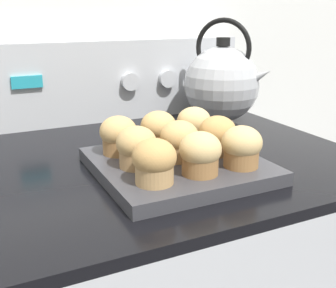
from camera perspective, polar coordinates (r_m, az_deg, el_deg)
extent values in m
cube|color=black|center=(0.81, -3.14, -1.93)|extent=(0.77, 0.63, 0.02)
cube|color=#B7BABF|center=(1.04, -9.47, 8.36)|extent=(0.75, 0.05, 0.19)
cube|color=teal|center=(0.98, -18.57, 7.97)|extent=(0.07, 0.01, 0.03)
cylinder|color=#B7BABF|center=(1.03, -5.17, 8.41)|extent=(0.04, 0.02, 0.04)
cylinder|color=#B7BABF|center=(1.07, -0.11, 8.83)|extent=(0.04, 0.02, 0.04)
cylinder|color=#B7BABF|center=(1.12, 4.57, 9.14)|extent=(0.04, 0.02, 0.04)
cube|color=#38383D|center=(0.71, 1.29, -2.93)|extent=(0.27, 0.27, 0.02)
cylinder|color=tan|center=(0.61, -1.85, -3.95)|extent=(0.06, 0.06, 0.03)
ellipsoid|color=tan|center=(0.60, -1.87, -1.75)|extent=(0.06, 0.06, 0.05)
cylinder|color=olive|center=(0.64, 4.36, -2.78)|extent=(0.06, 0.06, 0.03)
ellipsoid|color=tan|center=(0.63, 4.41, -0.69)|extent=(0.06, 0.06, 0.05)
cylinder|color=olive|center=(0.68, 9.87, -1.78)|extent=(0.06, 0.06, 0.03)
ellipsoid|color=tan|center=(0.67, 9.98, 0.21)|extent=(0.06, 0.06, 0.05)
cylinder|color=#A37A4C|center=(0.67, -4.25, -1.84)|extent=(0.06, 0.06, 0.03)
ellipsoid|color=tan|center=(0.66, -4.30, 0.17)|extent=(0.06, 0.06, 0.05)
cylinder|color=#A37A4C|center=(0.70, 1.56, -0.91)|extent=(0.06, 0.06, 0.03)
ellipsoid|color=tan|center=(0.70, 1.57, 1.03)|extent=(0.06, 0.06, 0.05)
cylinder|color=#A37A4C|center=(0.74, 6.68, -0.11)|extent=(0.06, 0.06, 0.03)
ellipsoid|color=tan|center=(0.73, 6.74, 1.74)|extent=(0.06, 0.06, 0.05)
cylinder|color=olive|center=(0.74, -6.68, -0.11)|extent=(0.06, 0.06, 0.03)
ellipsoid|color=tan|center=(0.73, -6.75, 1.74)|extent=(0.06, 0.06, 0.05)
cylinder|color=olive|center=(0.77, -1.30, 0.74)|extent=(0.06, 0.06, 0.03)
ellipsoid|color=tan|center=(0.76, -1.31, 2.52)|extent=(0.06, 0.06, 0.05)
cylinder|color=tan|center=(0.80, 3.50, 1.42)|extent=(0.06, 0.06, 0.03)
ellipsoid|color=tan|center=(0.80, 3.54, 3.13)|extent=(0.06, 0.06, 0.05)
sphere|color=#ADAFB5|center=(1.03, 7.27, 8.00)|extent=(0.18, 0.18, 0.18)
cylinder|color=black|center=(1.02, 7.49, 13.57)|extent=(0.03, 0.03, 0.02)
cone|color=#ADAFB5|center=(1.00, 11.81, 8.79)|extent=(0.08, 0.09, 0.07)
torus|color=black|center=(1.02, 7.46, 12.76)|extent=(0.09, 0.12, 0.14)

